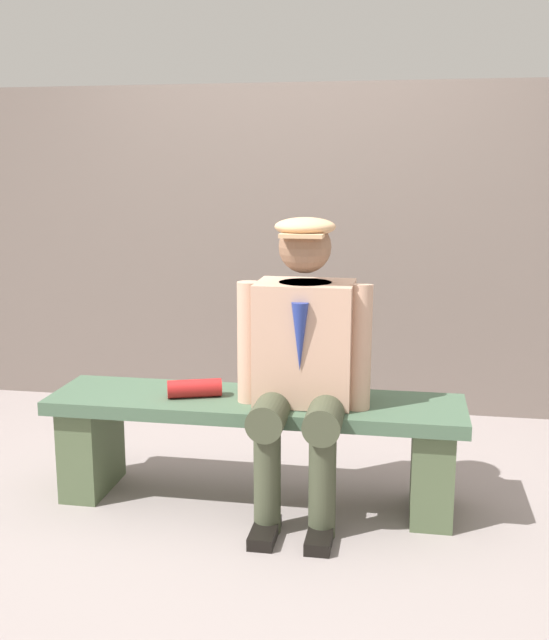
# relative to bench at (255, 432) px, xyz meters

# --- Properties ---
(ground_plane) EXTENTS (30.00, 30.00, 0.00)m
(ground_plane) POSITION_rel_bench_xyz_m (0.00, 0.00, -0.32)
(ground_plane) COLOR gray
(bench) EXTENTS (1.80, 0.44, 0.48)m
(bench) POSITION_rel_bench_xyz_m (0.00, 0.00, 0.00)
(bench) COLOR #456149
(bench) RESTS_ON ground
(seated_man) EXTENTS (0.57, 0.61, 1.26)m
(seated_man) POSITION_rel_bench_xyz_m (-0.22, 0.06, 0.37)
(seated_man) COLOR tan
(seated_man) RESTS_ON ground
(rolled_magazine) EXTENTS (0.25, 0.15, 0.08)m
(rolled_magazine) POSITION_rel_bench_xyz_m (0.26, 0.03, 0.20)
(rolled_magazine) COLOR #B21E1E
(rolled_magazine) RESTS_ON bench
(stadium_wall) EXTENTS (12.00, 0.24, 1.94)m
(stadium_wall) POSITION_rel_bench_xyz_m (0.00, -1.50, 0.65)
(stadium_wall) COLOR #6E615A
(stadium_wall) RESTS_ON ground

